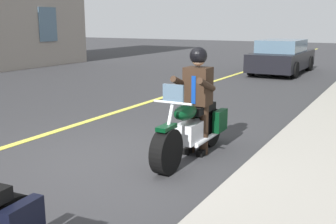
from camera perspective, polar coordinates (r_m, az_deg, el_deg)
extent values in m
plane|color=#333335|center=(6.41, -8.32, -6.90)|extent=(80.00, 80.00, 0.00)
cube|color=#E5DB4C|center=(7.74, -20.16, -4.08)|extent=(60.00, 0.16, 0.01)
cylinder|color=black|center=(5.76, -0.21, -5.56)|extent=(0.66, 0.21, 0.66)
cylinder|color=black|center=(7.10, 5.79, -2.10)|extent=(0.66, 0.21, 0.66)
cube|color=silver|center=(6.41, 3.22, -2.83)|extent=(0.57, 0.29, 0.32)
ellipsoid|color=black|center=(6.15, 2.46, -0.03)|extent=(0.57, 0.29, 0.24)
cube|color=black|center=(6.65, 4.54, 0.54)|extent=(0.71, 0.29, 0.12)
cube|color=black|center=(6.94, 7.33, -1.21)|extent=(0.40, 0.13, 0.36)
cube|color=black|center=(7.10, 4.03, -0.82)|extent=(0.40, 0.13, 0.36)
cylinder|color=silver|center=(5.69, -0.11, -2.92)|extent=(0.35, 0.06, 0.76)
cylinder|color=silver|center=(5.74, 0.65, 1.31)|extent=(0.05, 0.60, 0.04)
cube|color=black|center=(5.66, -0.21, -2.18)|extent=(0.36, 0.17, 0.06)
cylinder|color=silver|center=(6.66, 5.55, -3.72)|extent=(0.90, 0.10, 0.08)
cube|color=slate|center=(5.73, 0.74, 2.52)|extent=(0.05, 0.32, 0.28)
cylinder|color=black|center=(6.59, 5.09, -2.44)|extent=(0.14, 0.14, 0.84)
cube|color=black|center=(6.64, 4.82, -5.65)|extent=(0.26, 0.11, 0.10)
cylinder|color=black|center=(6.68, 3.20, -2.20)|extent=(0.14, 0.14, 0.84)
cube|color=black|center=(6.73, 2.94, -5.36)|extent=(0.26, 0.11, 0.10)
cube|color=black|center=(6.49, 4.24, 3.66)|extent=(0.33, 0.41, 0.60)
cube|color=navy|center=(6.35, 3.64, 3.11)|extent=(0.03, 0.07, 0.44)
cylinder|color=black|center=(6.23, 5.41, 3.83)|extent=(0.55, 0.11, 0.28)
cylinder|color=black|center=(6.41, 1.79, 4.13)|extent=(0.55, 0.11, 0.28)
sphere|color=tan|center=(6.44, 4.30, 7.45)|extent=(0.22, 0.22, 0.22)
sphere|color=black|center=(6.43, 4.31, 7.89)|extent=(0.28, 0.28, 0.28)
cube|color=black|center=(3.71, -19.67, -14.49)|extent=(0.41, 0.15, 0.36)
cube|color=black|center=(17.87, 15.75, 7.05)|extent=(4.60, 1.80, 0.70)
cube|color=slate|center=(17.64, 15.70, 8.78)|extent=(2.40, 1.60, 0.60)
cylinder|color=black|center=(19.50, 14.31, 6.88)|extent=(0.64, 0.22, 0.64)
cylinder|color=black|center=(19.13, 19.25, 6.47)|extent=(0.64, 0.22, 0.64)
cylinder|color=black|center=(16.73, 11.65, 6.13)|extent=(0.64, 0.22, 0.64)
cylinder|color=black|center=(16.30, 17.37, 5.65)|extent=(0.64, 0.22, 0.64)
cube|color=slate|center=(20.58, -16.54, 11.72)|extent=(1.10, 0.06, 1.60)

